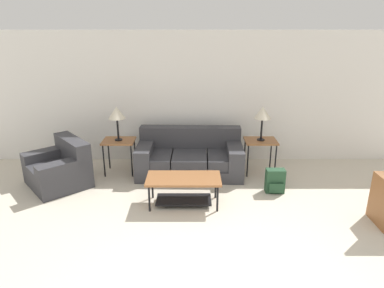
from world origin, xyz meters
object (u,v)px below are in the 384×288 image
Objects in this scene: table_lamp_left at (118,113)px; table_lamp_right at (264,113)px; couch at (191,158)px; armchair at (61,169)px; side_table_left at (120,144)px; side_table_right at (262,144)px; backpack at (276,181)px; coffee_table at (185,185)px.

table_lamp_left and table_lamp_right have the same top height.
table_lamp_right is at bearing -0.35° from couch.
armchair is 1.13m from side_table_left.
armchair is 2.12× the size of table_lamp_right.
table_lamp_right is (-0.00, -0.00, 0.58)m from side_table_right.
side_table_left is 0.58m from table_lamp_left.
table_lamp_left is 1.00× the size of table_lamp_right.
backpack is at bearing -16.54° from table_lamp_left.
table_lamp_right is at bearing 97.92° from backpack.
coffee_table reaches higher than backpack.
couch is 1.59m from table_lamp_right.
table_lamp_left is at bearing 28.16° from armchair.
table_lamp_left is (0.00, -0.00, 0.58)m from side_table_left.
table_lamp_left is (-1.24, 1.24, 0.83)m from coffee_table.
couch is 4.81× the size of backpack.
armchair is at bearing -167.16° from couch.
side_table_left reaches higher than coffee_table.
table_lamp_left is at bearing 180.00° from table_lamp_right.
coffee_table is (2.20, -0.73, 0.05)m from armchair.
side_table_left reaches higher than backpack.
couch reaches higher than side_table_right.
table_lamp_right is (2.65, -0.00, 0.58)m from side_table_left.
table_lamp_left is (0.96, 0.51, 0.88)m from armchair.
table_lamp_right is at bearing -0.00° from side_table_left.
armchair is 1.40m from table_lamp_left.
couch is 3.02× the size of side_table_right.
side_table_left is at bearing 163.46° from backpack.
table_lamp_right is at bearing -104.04° from side_table_right.
couch reaches higher than backpack.
backpack is (1.44, -0.83, -0.09)m from couch.
table_lamp_right reaches higher than side_table_left.
side_table_right is 2.72m from table_lamp_left.
coffee_table is 1.59m from backpack.
side_table_right is 1.02× the size of table_lamp_right.
side_table_right is 1.59× the size of backpack.
couch is 3.10× the size of table_lamp_left.
side_table_left is (-1.24, 1.24, 0.24)m from coffee_table.
coffee_table is 2.05m from table_lamp_right.
side_table_right is at bearing 75.96° from table_lamp_right.
table_lamp_right is at bearing 41.30° from coffee_table.
couch is 1.66m from backpack.
table_lamp_right is (3.61, 0.51, 0.88)m from armchair.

